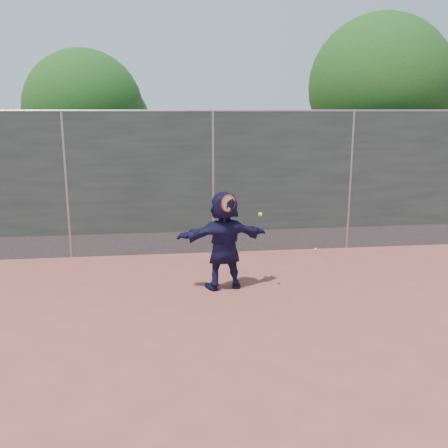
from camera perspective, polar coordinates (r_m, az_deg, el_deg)
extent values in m
plane|color=#9E4C42|center=(7.58, 1.56, -10.62)|extent=(80.00, 80.00, 0.00)
imported|color=#151234|center=(8.51, 0.00, -1.86)|extent=(1.64, 0.71, 1.71)
sphere|color=#DDFA37|center=(11.11, 10.43, -2.89)|extent=(0.07, 0.07, 0.07)
cube|color=#38423D|center=(10.50, -1.24, 5.97)|extent=(20.00, 0.04, 2.50)
cube|color=slate|center=(10.78, -1.21, -1.96)|extent=(20.00, 0.03, 0.50)
cylinder|color=gray|center=(10.42, -1.28, 12.81)|extent=(20.00, 0.05, 0.05)
cylinder|color=gray|center=(10.66, -17.54, 4.12)|extent=(0.06, 0.06, 3.00)
cylinder|color=gray|center=(10.53, -1.24, 4.62)|extent=(0.06, 0.06, 3.00)
cylinder|color=gray|center=(11.23, 14.22, 4.76)|extent=(0.06, 0.06, 3.00)
torus|color=red|center=(8.17, 0.52, 2.38)|extent=(0.26, 0.18, 0.29)
cylinder|color=beige|center=(8.17, 0.52, 2.38)|extent=(0.22, 0.14, 0.25)
cylinder|color=black|center=(8.23, 0.15, 1.03)|extent=(0.09, 0.13, 0.33)
sphere|color=#DDFA37|center=(8.31, 4.17, 1.12)|extent=(0.07, 0.07, 0.07)
cylinder|color=#382314|center=(13.85, 16.73, 5.27)|extent=(0.28, 0.28, 2.60)
sphere|color=#23561C|center=(13.75, 17.37, 14.76)|extent=(3.60, 3.60, 3.60)
sphere|color=#23561C|center=(14.22, 19.65, 13.07)|extent=(2.52, 2.52, 2.52)
cylinder|color=#382314|center=(13.64, -15.22, 4.40)|extent=(0.28, 0.28, 2.20)
sphere|color=#23561C|center=(13.50, -15.72, 12.50)|extent=(3.00, 3.00, 3.00)
sphere|color=#23561C|center=(13.63, -12.98, 11.39)|extent=(2.10, 2.10, 2.10)
cone|color=#387226|center=(10.73, 0.19, -2.70)|extent=(0.03, 0.03, 0.26)
cone|color=#387226|center=(10.78, 1.76, -2.52)|extent=(0.03, 0.03, 0.30)
cone|color=#387226|center=(10.68, -1.66, -2.90)|extent=(0.03, 0.03, 0.22)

